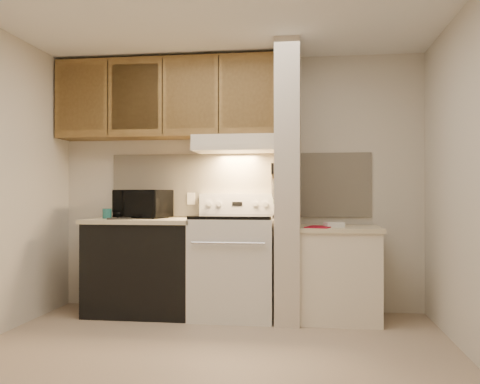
# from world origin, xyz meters

# --- Properties ---
(floor) EXTENTS (3.60, 3.60, 0.00)m
(floor) POSITION_xyz_m (0.00, 0.00, 0.00)
(floor) COLOR tan
(floor) RESTS_ON ground
(ceiling) EXTENTS (3.60, 3.60, 0.00)m
(ceiling) POSITION_xyz_m (0.00, 0.00, 2.50)
(ceiling) COLOR white
(ceiling) RESTS_ON wall_back
(wall_back) EXTENTS (3.60, 2.50, 0.02)m
(wall_back) POSITION_xyz_m (0.00, 1.50, 1.25)
(wall_back) COLOR beige
(wall_back) RESTS_ON floor
(wall_right) EXTENTS (0.02, 3.00, 2.50)m
(wall_right) POSITION_xyz_m (1.80, 0.00, 1.25)
(wall_right) COLOR beige
(wall_right) RESTS_ON floor
(backsplash) EXTENTS (2.60, 0.02, 0.63)m
(backsplash) POSITION_xyz_m (0.00, 1.49, 1.24)
(backsplash) COLOR beige
(backsplash) RESTS_ON wall_back
(range_body) EXTENTS (0.76, 0.65, 0.92)m
(range_body) POSITION_xyz_m (0.00, 1.16, 0.46)
(range_body) COLOR silver
(range_body) RESTS_ON floor
(oven_window) EXTENTS (0.50, 0.01, 0.30)m
(oven_window) POSITION_xyz_m (0.00, 0.84, 0.50)
(oven_window) COLOR black
(oven_window) RESTS_ON range_body
(oven_handle) EXTENTS (0.65, 0.02, 0.02)m
(oven_handle) POSITION_xyz_m (0.00, 0.80, 0.72)
(oven_handle) COLOR silver
(oven_handle) RESTS_ON range_body
(cooktop) EXTENTS (0.74, 0.64, 0.03)m
(cooktop) POSITION_xyz_m (0.00, 1.16, 0.94)
(cooktop) COLOR black
(cooktop) RESTS_ON range_body
(range_backguard) EXTENTS (0.76, 0.08, 0.20)m
(range_backguard) POSITION_xyz_m (0.00, 1.44, 1.05)
(range_backguard) COLOR silver
(range_backguard) RESTS_ON range_body
(range_display) EXTENTS (0.10, 0.01, 0.04)m
(range_display) POSITION_xyz_m (0.00, 1.40, 1.05)
(range_display) COLOR black
(range_display) RESTS_ON range_backguard
(range_knob_left_outer) EXTENTS (0.05, 0.02, 0.05)m
(range_knob_left_outer) POSITION_xyz_m (-0.28, 1.40, 1.05)
(range_knob_left_outer) COLOR silver
(range_knob_left_outer) RESTS_ON range_backguard
(range_knob_left_inner) EXTENTS (0.05, 0.02, 0.05)m
(range_knob_left_inner) POSITION_xyz_m (-0.18, 1.40, 1.05)
(range_knob_left_inner) COLOR silver
(range_knob_left_inner) RESTS_ON range_backguard
(range_knob_right_inner) EXTENTS (0.05, 0.02, 0.05)m
(range_knob_right_inner) POSITION_xyz_m (0.18, 1.40, 1.05)
(range_knob_right_inner) COLOR silver
(range_knob_right_inner) RESTS_ON range_backguard
(range_knob_right_outer) EXTENTS (0.05, 0.02, 0.05)m
(range_knob_right_outer) POSITION_xyz_m (0.28, 1.40, 1.05)
(range_knob_right_outer) COLOR silver
(range_knob_right_outer) RESTS_ON range_backguard
(dishwasher_front) EXTENTS (1.00, 0.63, 0.87)m
(dishwasher_front) POSITION_xyz_m (-0.88, 1.17, 0.43)
(dishwasher_front) COLOR black
(dishwasher_front) RESTS_ON floor
(left_countertop) EXTENTS (1.04, 0.67, 0.04)m
(left_countertop) POSITION_xyz_m (-0.88, 1.17, 0.89)
(left_countertop) COLOR beige
(left_countertop) RESTS_ON dishwasher_front
(spoon_rest) EXTENTS (0.24, 0.15, 0.02)m
(spoon_rest) POSITION_xyz_m (-1.04, 0.97, 0.92)
(spoon_rest) COLOR black
(spoon_rest) RESTS_ON left_countertop
(teal_jar) EXTENTS (0.09, 0.09, 0.10)m
(teal_jar) POSITION_xyz_m (-1.23, 1.14, 0.96)
(teal_jar) COLOR #236B69
(teal_jar) RESTS_ON left_countertop
(outlet) EXTENTS (0.08, 0.01, 0.12)m
(outlet) POSITION_xyz_m (-0.48, 1.48, 1.10)
(outlet) COLOR silver
(outlet) RESTS_ON backsplash
(microwave) EXTENTS (0.57, 0.46, 0.28)m
(microwave) POSITION_xyz_m (-0.93, 1.31, 1.05)
(microwave) COLOR black
(microwave) RESTS_ON left_countertop
(partition_pillar) EXTENTS (0.22, 0.70, 2.50)m
(partition_pillar) POSITION_xyz_m (0.51, 1.15, 1.25)
(partition_pillar) COLOR beige
(partition_pillar) RESTS_ON floor
(pillar_trim) EXTENTS (0.01, 0.70, 0.04)m
(pillar_trim) POSITION_xyz_m (0.39, 1.15, 1.30)
(pillar_trim) COLOR brown
(pillar_trim) RESTS_ON partition_pillar
(knife_strip) EXTENTS (0.02, 0.42, 0.04)m
(knife_strip) POSITION_xyz_m (0.39, 1.10, 1.32)
(knife_strip) COLOR black
(knife_strip) RESTS_ON partition_pillar
(knife_blade_a) EXTENTS (0.01, 0.03, 0.16)m
(knife_blade_a) POSITION_xyz_m (0.38, 0.93, 1.22)
(knife_blade_a) COLOR silver
(knife_blade_a) RESTS_ON knife_strip
(knife_handle_a) EXTENTS (0.02, 0.02, 0.10)m
(knife_handle_a) POSITION_xyz_m (0.38, 0.95, 1.37)
(knife_handle_a) COLOR black
(knife_handle_a) RESTS_ON knife_strip
(knife_blade_b) EXTENTS (0.01, 0.04, 0.18)m
(knife_blade_b) POSITION_xyz_m (0.38, 1.01, 1.21)
(knife_blade_b) COLOR silver
(knife_blade_b) RESTS_ON knife_strip
(knife_handle_b) EXTENTS (0.02, 0.02, 0.10)m
(knife_handle_b) POSITION_xyz_m (0.38, 1.03, 1.37)
(knife_handle_b) COLOR black
(knife_handle_b) RESTS_ON knife_strip
(knife_blade_c) EXTENTS (0.01, 0.04, 0.20)m
(knife_blade_c) POSITION_xyz_m (0.38, 1.10, 1.20)
(knife_blade_c) COLOR silver
(knife_blade_c) RESTS_ON knife_strip
(knife_handle_c) EXTENTS (0.02, 0.02, 0.10)m
(knife_handle_c) POSITION_xyz_m (0.38, 1.10, 1.37)
(knife_handle_c) COLOR black
(knife_handle_c) RESTS_ON knife_strip
(knife_blade_d) EXTENTS (0.01, 0.04, 0.16)m
(knife_blade_d) POSITION_xyz_m (0.38, 1.17, 1.22)
(knife_blade_d) COLOR silver
(knife_blade_d) RESTS_ON knife_strip
(knife_handle_d) EXTENTS (0.02, 0.02, 0.10)m
(knife_handle_d) POSITION_xyz_m (0.38, 1.18, 1.37)
(knife_handle_d) COLOR black
(knife_handle_d) RESTS_ON knife_strip
(knife_blade_e) EXTENTS (0.01, 0.04, 0.18)m
(knife_blade_e) POSITION_xyz_m (0.38, 1.27, 1.21)
(knife_blade_e) COLOR silver
(knife_blade_e) RESTS_ON knife_strip
(knife_handle_e) EXTENTS (0.02, 0.02, 0.10)m
(knife_handle_e) POSITION_xyz_m (0.38, 1.25, 1.37)
(knife_handle_e) COLOR black
(knife_handle_e) RESTS_ON knife_strip
(oven_mitt) EXTENTS (0.03, 0.10, 0.24)m
(oven_mitt) POSITION_xyz_m (0.38, 1.32, 1.17)
(oven_mitt) COLOR slate
(oven_mitt) RESTS_ON partition_pillar
(right_cab_base) EXTENTS (0.70, 0.60, 0.81)m
(right_cab_base) POSITION_xyz_m (0.97, 1.15, 0.40)
(right_cab_base) COLOR silver
(right_cab_base) RESTS_ON floor
(right_countertop) EXTENTS (0.74, 0.64, 0.04)m
(right_countertop) POSITION_xyz_m (0.97, 1.15, 0.83)
(right_countertop) COLOR beige
(right_countertop) RESTS_ON right_cab_base
(red_folder) EXTENTS (0.28, 0.33, 0.01)m
(red_folder) POSITION_xyz_m (0.79, 1.00, 0.85)
(red_folder) COLOR maroon
(red_folder) RESTS_ON right_countertop
(white_box) EXTENTS (0.19, 0.15, 0.04)m
(white_box) POSITION_xyz_m (0.92, 1.05, 0.87)
(white_box) COLOR white
(white_box) RESTS_ON right_countertop
(range_hood) EXTENTS (0.78, 0.44, 0.15)m
(range_hood) POSITION_xyz_m (0.00, 1.28, 1.62)
(range_hood) COLOR silver
(range_hood) RESTS_ON upper_cabinets
(hood_lip) EXTENTS (0.78, 0.04, 0.06)m
(hood_lip) POSITION_xyz_m (0.00, 1.07, 1.58)
(hood_lip) COLOR silver
(hood_lip) RESTS_ON range_hood
(upper_cabinets) EXTENTS (2.18, 0.33, 0.77)m
(upper_cabinets) POSITION_xyz_m (-0.69, 1.32, 2.08)
(upper_cabinets) COLOR brown
(upper_cabinets) RESTS_ON wall_back
(cab_door_a) EXTENTS (0.46, 0.01, 0.63)m
(cab_door_a) POSITION_xyz_m (-1.51, 1.17, 2.08)
(cab_door_a) COLOR brown
(cab_door_a) RESTS_ON upper_cabinets
(cab_gap_a) EXTENTS (0.01, 0.01, 0.73)m
(cab_gap_a) POSITION_xyz_m (-1.23, 1.16, 2.08)
(cab_gap_a) COLOR black
(cab_gap_a) RESTS_ON upper_cabinets
(cab_door_b) EXTENTS (0.46, 0.01, 0.63)m
(cab_door_b) POSITION_xyz_m (-0.96, 1.17, 2.08)
(cab_door_b) COLOR brown
(cab_door_b) RESTS_ON upper_cabinets
(cab_gap_b) EXTENTS (0.01, 0.01, 0.73)m
(cab_gap_b) POSITION_xyz_m (-0.69, 1.16, 2.08)
(cab_gap_b) COLOR black
(cab_gap_b) RESTS_ON upper_cabinets
(cab_door_c) EXTENTS (0.46, 0.01, 0.63)m
(cab_door_c) POSITION_xyz_m (-0.42, 1.17, 2.08)
(cab_door_c) COLOR brown
(cab_door_c) RESTS_ON upper_cabinets
(cab_gap_c) EXTENTS (0.01, 0.01, 0.73)m
(cab_gap_c) POSITION_xyz_m (-0.14, 1.16, 2.08)
(cab_gap_c) COLOR black
(cab_gap_c) RESTS_ON upper_cabinets
(cab_door_d) EXTENTS (0.46, 0.01, 0.63)m
(cab_door_d) POSITION_xyz_m (0.13, 1.17, 2.08)
(cab_door_d) COLOR brown
(cab_door_d) RESTS_ON upper_cabinets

